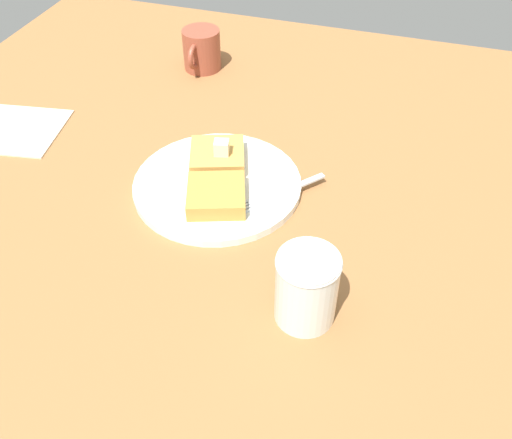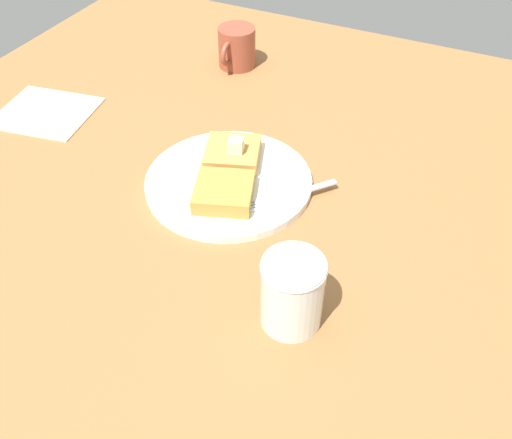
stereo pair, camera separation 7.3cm
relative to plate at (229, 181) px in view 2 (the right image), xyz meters
The scene contains 9 objects.
table_surface 10.54cm from the plate, 131.85° to the right, with size 104.66×104.66×2.41cm, color #905F35.
plate is the anchor object (origin of this frame).
toast_slice_left 4.84cm from the plate, 160.60° to the right, with size 8.22×8.11×2.38cm, color #C89042.
toast_slice_middle 4.84cm from the plate, 19.40° to the left, with size 8.22×8.11×2.38cm, color #B08338.
butter_pat_primary 5.51cm from the plate, behind, with size 2.19×1.97×2.19cm, color beige.
fork 8.84cm from the plate, 84.25° to the left, with size 13.08×11.51×0.36cm.
syrup_jar 26.32cm from the plate, 43.68° to the left, with size 7.41×7.41×9.48cm.
napkin 38.28cm from the plate, 95.75° to the right, with size 13.98×15.89×0.30cm, color beige.
coffee_mug 37.08cm from the plate, 155.10° to the right, with size 9.76×7.16×7.69cm.
Camera 2 is at (64.75, 39.70, 57.09)cm, focal length 40.00 mm.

